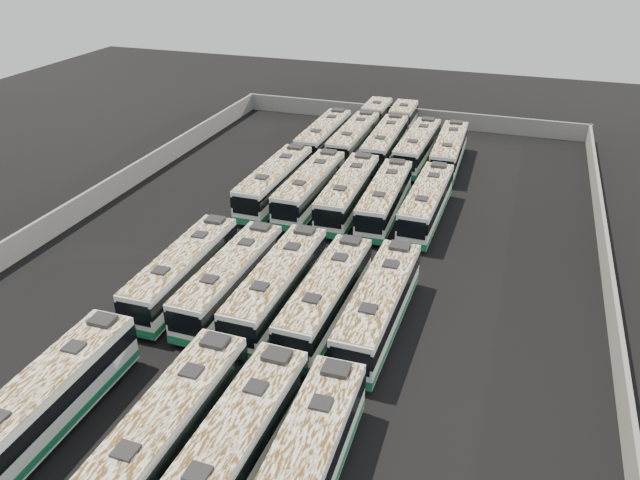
{
  "coord_description": "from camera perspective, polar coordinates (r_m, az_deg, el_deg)",
  "views": [
    {
      "loc": [
        14.85,
        -43.21,
        24.83
      ],
      "look_at": [
        0.67,
        -1.43,
        1.6
      ],
      "focal_mm": 35.0,
      "sensor_mm": 36.0,
      "label": 1
    }
  ],
  "objects": [
    {
      "name": "bus_midfront_left",
      "position": [
        44.68,
        -8.21,
        -3.53
      ],
      "size": [
        2.93,
        12.77,
        3.59
      ],
      "rotation": [
        0.0,
        0.0,
        -0.02
      ],
      "color": "silver",
      "rests_on": "ground"
    },
    {
      "name": "bus_midback_far_left",
      "position": [
        60.13,
        -4.14,
        5.3
      ],
      "size": [
        2.91,
        13.35,
        3.76
      ],
      "rotation": [
        0.0,
        0.0,
        -0.01
      ],
      "color": "silver",
      "rests_on": "ground"
    },
    {
      "name": "bus_back_left",
      "position": [
        75.29,
        3.83,
        9.94
      ],
      "size": [
        2.75,
        20.06,
        3.64
      ],
      "rotation": [
        0.0,
        0.0,
        -0.0
      ],
      "color": "silver",
      "rests_on": "ground"
    },
    {
      "name": "bus_front_center",
      "position": [
        33.34,
        -13.99,
        -16.7
      ],
      "size": [
        3.0,
        13.33,
        3.75
      ],
      "rotation": [
        0.0,
        0.0,
        -0.01
      ],
      "color": "silver",
      "rests_on": "ground"
    },
    {
      "name": "ground",
      "position": [
        52.0,
        -0.19,
        -0.75
      ],
      "size": [
        140.0,
        140.0,
        0.0
      ],
      "primitive_type": "plane",
      "color": "black",
      "rests_on": "ground"
    },
    {
      "name": "bus_midback_far_right",
      "position": [
        56.6,
        9.71,
        3.4
      ],
      "size": [
        2.92,
        12.88,
        3.62
      ],
      "rotation": [
        0.0,
        0.0,
        -0.02
      ],
      "color": "silver",
      "rests_on": "ground"
    },
    {
      "name": "bus_midback_center",
      "position": [
        57.77,
        2.59,
        4.36
      ],
      "size": [
        3.08,
        13.24,
        3.72
      ],
      "rotation": [
        0.0,
        0.0,
        0.02
      ],
      "color": "silver",
      "rests_on": "ground"
    },
    {
      "name": "bus_midfront_far_right",
      "position": [
        41.4,
        5.42,
        -6.01
      ],
      "size": [
        2.98,
        13.2,
        3.71
      ],
      "rotation": [
        0.0,
        0.0,
        -0.02
      ],
      "color": "silver",
      "rests_on": "ground"
    },
    {
      "name": "bus_back_far_left",
      "position": [
        72.93,
        0.36,
        9.42
      ],
      "size": [
        2.76,
        12.99,
        3.66
      ],
      "rotation": [
        0.0,
        0.0,
        0.0
      ],
      "color": "silver",
      "rests_on": "ground"
    },
    {
      "name": "bus_back_far_right",
      "position": [
        70.04,
        11.71,
        8.02
      ],
      "size": [
        2.97,
        12.77,
        3.58
      ],
      "rotation": [
        0.0,
        0.0,
        0.02
      ],
      "color": "silver",
      "rests_on": "ground"
    },
    {
      "name": "bus_front_right",
      "position": [
        31.84,
        -8.1,
        -18.62
      ],
      "size": [
        3.15,
        13.38,
        3.76
      ],
      "rotation": [
        0.0,
        0.0,
        -0.03
      ],
      "color": "silver",
      "rests_on": "ground"
    },
    {
      "name": "bus_midback_right",
      "position": [
        56.98,
        5.94,
        3.81
      ],
      "size": [
        3.0,
        12.78,
        3.59
      ],
      "rotation": [
        0.0,
        0.0,
        0.02
      ],
      "color": "silver",
      "rests_on": "ground"
    },
    {
      "name": "bus_front_far_left",
      "position": [
        36.95,
        -23.92,
        -13.49
      ],
      "size": [
        2.8,
        13.17,
        3.71
      ],
      "rotation": [
        0.0,
        0.0,
        0.0
      ],
      "color": "silver",
      "rests_on": "ground"
    },
    {
      "name": "bus_back_right",
      "position": [
        70.5,
        8.88,
        8.41
      ],
      "size": [
        3.03,
        12.88,
        3.61
      ],
      "rotation": [
        0.0,
        0.0,
        -0.03
      ],
      "color": "silver",
      "rests_on": "ground"
    },
    {
      "name": "perimeter_wall",
      "position": [
        51.48,
        -0.19,
        0.32
      ],
      "size": [
        45.2,
        73.2,
        2.2
      ],
      "color": "gray",
      "rests_on": "ground"
    },
    {
      "name": "bus_midback_left",
      "position": [
        58.86,
        -0.92,
        4.82
      ],
      "size": [
        2.86,
        13.09,
        3.68
      ],
      "rotation": [
        0.0,
        0.0,
        -0.01
      ],
      "color": "silver",
      "rests_on": "ground"
    },
    {
      "name": "bus_back_center",
      "position": [
        74.35,
        6.54,
        9.6
      ],
      "size": [
        3.12,
        20.14,
        3.65
      ],
      "rotation": [
        0.0,
        0.0,
        0.02
      ],
      "color": "silver",
      "rests_on": "ground"
    },
    {
      "name": "bus_midfront_center",
      "position": [
        43.48,
        -3.91,
        -4.15
      ],
      "size": [
        2.88,
        13.13,
        3.7
      ],
      "rotation": [
        0.0,
        0.0,
        -0.01
      ],
      "color": "silver",
      "rests_on": "ground"
    },
    {
      "name": "bus_midfront_far_left",
      "position": [
        46.28,
        -12.38,
        -2.74
      ],
      "size": [
        2.81,
        12.77,
        3.59
      ],
      "rotation": [
        0.0,
        0.0,
        0.01
      ],
      "color": "silver",
      "rests_on": "ground"
    },
    {
      "name": "bus_midfront_right",
      "position": [
        42.25,
        0.58,
        -5.19
      ],
      "size": [
        2.97,
        12.87,
        3.61
      ],
      "rotation": [
        0.0,
        0.0,
        -0.02
      ],
      "color": "silver",
      "rests_on": "ground"
    },
    {
      "name": "bus_front_far_right",
      "position": [
        30.77,
        -1.61,
        -20.39
      ],
      "size": [
        3.1,
        13.31,
        3.74
      ],
      "rotation": [
        0.0,
        0.0,
        0.02
      ],
      "color": "silver",
      "rests_on": "ground"
    }
  ]
}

